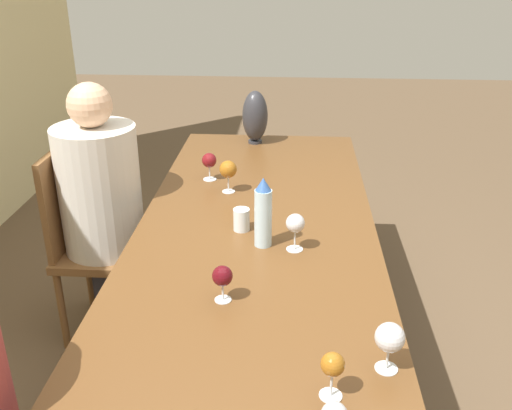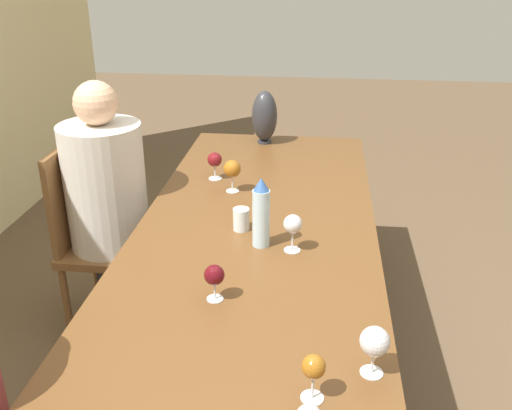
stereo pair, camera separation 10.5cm
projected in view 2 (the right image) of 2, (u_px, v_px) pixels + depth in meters
The scene contains 12 objects.
dining_table at pixel (246, 278), 2.13m from camera, with size 3.18×1.00×0.75m.
water_bottle at pixel (261, 213), 2.18m from camera, with size 0.07×0.07×0.28m.
water_tumbler at pixel (241, 219), 2.34m from camera, with size 0.07×0.07×0.09m.
vase at pixel (265, 116), 3.35m from camera, with size 0.15×0.15×0.31m.
wine_glass_0 at pixel (375, 342), 1.52m from camera, with size 0.08×0.08×0.15m.
wine_glass_1 at pixel (314, 368), 1.44m from camera, with size 0.06×0.06×0.14m.
wine_glass_3 at pixel (293, 225), 2.15m from camera, with size 0.07×0.07×0.15m.
wine_glass_4 at pixel (215, 160), 2.84m from camera, with size 0.07×0.07×0.14m.
wine_glass_6 at pixel (232, 169), 2.69m from camera, with size 0.08×0.08×0.16m.
wine_glass_7 at pixel (214, 276), 1.86m from camera, with size 0.07×0.07×0.13m.
chair_far at pixel (97, 234), 2.84m from camera, with size 0.44×0.44×0.97m.
person_far at pixel (111, 205), 2.76m from camera, with size 0.39×0.39×1.29m.
Camera 2 is at (-1.81, -0.25, 1.82)m, focal length 40.00 mm.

